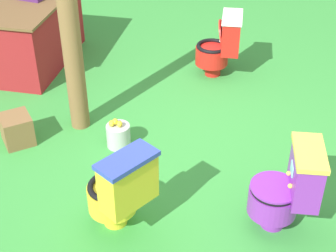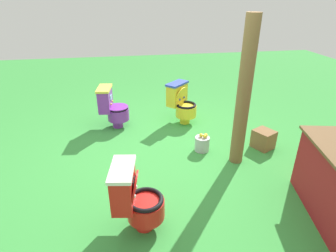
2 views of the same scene
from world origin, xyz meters
The scene contains 8 objects.
ground centered at (0.00, 0.00, 0.00)m, with size 14.00×14.00×0.00m, color green.
toilet_purple centered at (-1.00, -0.73, 0.37)m, with size 0.46×0.54×0.73m.
toilet_red centered at (1.39, -0.47, 0.37)m, with size 0.47×0.55×0.73m.
toilet_yellow centered at (-1.01, 0.49, 0.37)m, with size 0.63×0.63×0.73m.
vendor_table centered at (1.73, 1.72, 0.39)m, with size 1.61×1.15×0.85m.
wooden_post centered at (0.38, 0.98, 0.98)m, with size 0.18×0.18×1.95m, color brown.
small_crate centered at (0.10, 1.53, 0.14)m, with size 0.28×0.26×0.28m, color brown.
lemon_bucket centered at (0.04, 0.59, 0.12)m, with size 0.22×0.22×0.28m.
Camera 1 is at (-3.81, 0.17, 2.86)m, focal length 54.87 mm.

